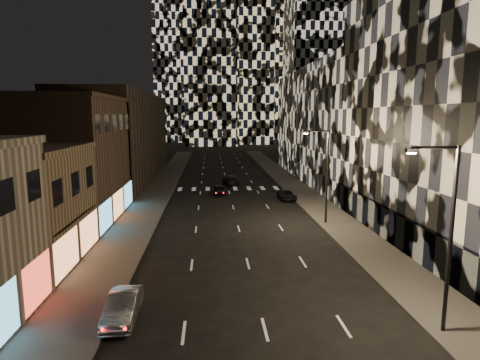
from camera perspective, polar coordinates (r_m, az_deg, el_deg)
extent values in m
cube|color=#47443F|center=(58.70, -11.47, -1.26)|extent=(4.00, 120.00, 0.15)
cube|color=#47443F|center=(59.58, 7.99, -1.01)|extent=(4.00, 120.00, 0.15)
cube|color=#4C4C47|center=(58.47, -9.42, -1.24)|extent=(0.20, 120.00, 0.15)
cube|color=#4C4C47|center=(59.18, 6.00, -1.04)|extent=(0.20, 120.00, 0.15)
cube|color=#776447|center=(32.40, -30.62, -3.69)|extent=(10.00, 10.00, 8.00)
cube|color=#453427|center=(43.49, -23.62, 2.46)|extent=(10.00, 15.00, 12.00)
cube|color=#453427|center=(68.91, -16.44, 5.87)|extent=(10.00, 40.00, 14.00)
cube|color=#383838|center=(36.25, 20.25, -5.78)|extent=(0.60, 25.00, 3.00)
cube|color=#232326|center=(68.18, 15.20, 7.57)|extent=(16.00, 40.00, 18.00)
cube|color=black|center=(151.89, -4.29, 23.21)|extent=(18.00, 18.00, 95.00)
cylinder|color=black|center=(21.42, 27.75, -7.71)|extent=(0.20, 0.20, 9.00)
cylinder|color=black|center=(20.09, 26.01, 4.16)|extent=(2.20, 0.14, 0.14)
cube|color=black|center=(19.57, 23.20, 3.88)|extent=(0.50, 0.25, 0.18)
cube|color=#FFEAB2|center=(19.58, 23.18, 3.53)|extent=(0.35, 0.18, 0.06)
cylinder|color=black|center=(39.38, 12.29, 0.42)|extent=(0.20, 0.20, 9.00)
cylinder|color=black|center=(38.67, 10.94, 6.86)|extent=(2.20, 0.14, 0.14)
cube|color=black|center=(38.40, 9.34, 6.71)|extent=(0.50, 0.25, 0.18)
cube|color=#FFEAB2|center=(38.41, 9.33, 6.53)|extent=(0.35, 0.18, 0.06)
imported|color=gray|center=(22.56, -16.31, -16.94)|extent=(1.49, 4.22, 1.39)
imported|color=black|center=(53.84, -2.94, -1.41)|extent=(1.92, 3.88, 1.27)
imported|color=black|center=(61.74, -1.36, 0.02)|extent=(2.52, 5.07, 1.42)
imported|color=black|center=(50.84, 6.68, -2.15)|extent=(1.98, 4.24, 1.17)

